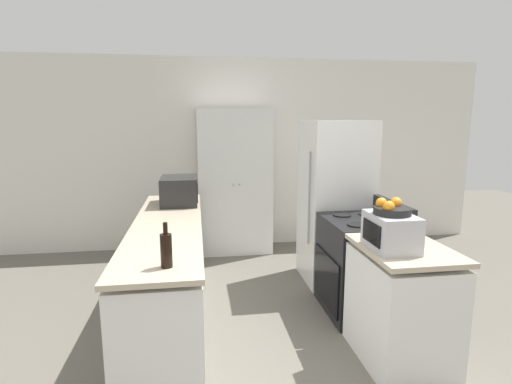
% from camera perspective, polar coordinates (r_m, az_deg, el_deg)
% --- Properties ---
extents(wall_back, '(7.00, 0.06, 2.60)m').
position_cam_1_polar(wall_back, '(5.60, -2.44, 5.40)').
color(wall_back, silver).
rests_on(wall_back, ground_plane).
extents(counter_left, '(0.60, 2.65, 0.88)m').
position_cam_1_polar(counter_left, '(3.75, -12.33, -11.10)').
color(counter_left, silver).
rests_on(counter_left, ground_plane).
extents(counter_right, '(0.60, 0.78, 0.88)m').
position_cam_1_polar(counter_right, '(3.24, 19.98, -15.06)').
color(counter_right, silver).
rests_on(counter_right, ground_plane).
extents(pantry_cabinet, '(0.97, 0.51, 1.92)m').
position_cam_1_polar(pantry_cabinet, '(5.35, -3.09, 1.49)').
color(pantry_cabinet, silver).
rests_on(pantry_cabinet, ground_plane).
extents(stove, '(0.66, 0.75, 1.04)m').
position_cam_1_polar(stove, '(3.89, 14.70, -10.06)').
color(stove, black).
rests_on(stove, ground_plane).
extents(refrigerator, '(0.70, 0.72, 1.77)m').
position_cam_1_polar(refrigerator, '(4.46, 11.21, -1.44)').
color(refrigerator, white).
rests_on(refrigerator, ground_plane).
extents(microwave, '(0.39, 0.52, 0.29)m').
position_cam_1_polar(microwave, '(4.36, -10.89, 0.22)').
color(microwave, black).
rests_on(microwave, counter_left).
extents(wine_bottle, '(0.07, 0.07, 0.28)m').
position_cam_1_polar(wine_bottle, '(2.53, -12.70, -8.05)').
color(wine_bottle, black).
rests_on(wine_bottle, counter_left).
extents(toaster_oven, '(0.29, 0.39, 0.25)m').
position_cam_1_polar(toaster_oven, '(2.95, 18.71, -5.40)').
color(toaster_oven, '#B2B2B7').
rests_on(toaster_oven, counter_right).
extents(fruit_bowl, '(0.25, 0.25, 0.11)m').
position_cam_1_polar(fruit_bowl, '(2.91, 18.75, -2.27)').
color(fruit_bowl, black).
rests_on(fruit_bowl, toaster_oven).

